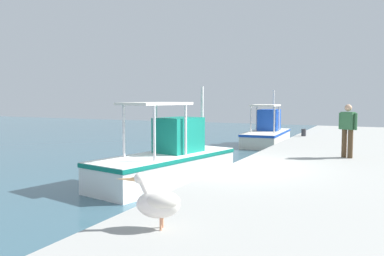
{
  "coord_description": "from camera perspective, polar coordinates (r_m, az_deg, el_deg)",
  "views": [
    {
      "loc": [
        -10.21,
        -3.77,
        2.69
      ],
      "look_at": [
        1.61,
        1.9,
        1.69
      ],
      "focal_mm": 36.29,
      "sensor_mm": 36.0,
      "label": 1
    }
  ],
  "objects": [
    {
      "name": "fishing_boat_second",
      "position": [
        12.52,
        -3.61,
        -4.8
      ],
      "size": [
        5.62,
        2.87,
        3.12
      ],
      "color": "white",
      "rests_on": "ground"
    },
    {
      "name": "mooring_bollard_third",
      "position": [
        20.27,
        16.09,
        -0.65
      ],
      "size": [
        0.23,
        0.23,
        0.36
      ],
      "primitive_type": "cylinder",
      "color": "#333338",
      "rests_on": "quay_pier"
    },
    {
      "name": "fisherman_standing",
      "position": [
        13.27,
        21.91,
        -0.06
      ],
      "size": [
        0.37,
        0.56,
        1.71
      ],
      "color": "#4C3823",
      "rests_on": "quay_pier"
    },
    {
      "name": "pelican",
      "position": [
        5.72,
        -4.96,
        -10.76
      ],
      "size": [
        0.53,
        0.96,
        0.82
      ],
      "color": "tan",
      "rests_on": "quay_pier"
    },
    {
      "name": "fishing_boat_third",
      "position": [
        23.03,
        10.97,
        -0.76
      ],
      "size": [
        5.23,
        2.14,
        3.21
      ],
      "color": "silver",
      "rests_on": "ground"
    }
  ]
}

